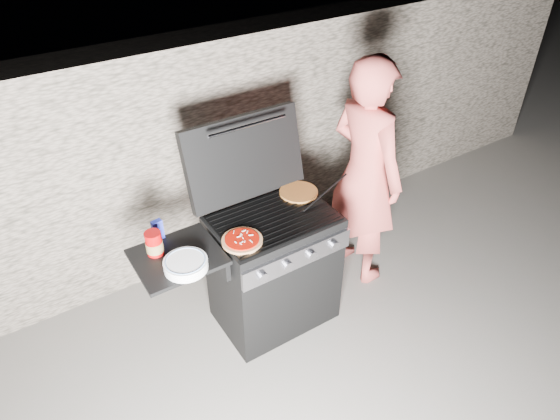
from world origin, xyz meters
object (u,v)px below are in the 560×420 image
gas_grill (243,283)px  person (365,174)px  sauce_jar (154,243)px  pizza_topped (242,240)px

gas_grill → person: bearing=5.0°
sauce_jar → person: size_ratio=0.08×
gas_grill → sauce_jar: 0.74m
gas_grill → sauce_jar: (-0.52, 0.09, 0.52)m
gas_grill → sauce_jar: sauce_jar is taller
person → sauce_jar: bearing=85.8°
pizza_topped → person: (1.15, 0.20, -0.02)m
gas_grill → person: 1.20m
sauce_jar → person: bearing=0.3°
pizza_topped → person: person is taller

